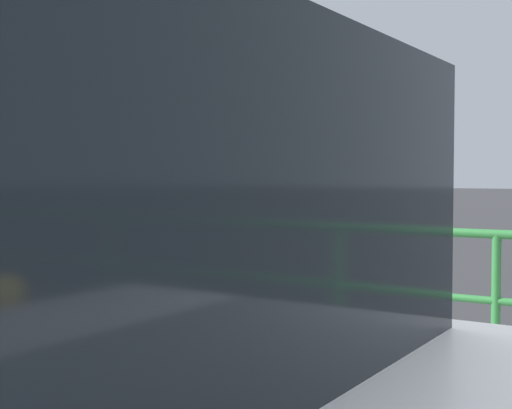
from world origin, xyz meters
TOP-DOWN VIEW (x-y plane):
  - parking_meter at (-0.12, 0.50)m, footprint 0.18×0.20m
  - pedestrian_at_meter at (-0.81, 0.58)m, footprint 0.64×0.42m
  - background_railing at (0.00, 2.62)m, footprint 24.06×0.06m

SIDE VIEW (x-z plane):
  - background_railing at x=0.00m, z-range 0.35..1.37m
  - pedestrian_at_meter at x=-0.81m, z-range 0.23..1.82m
  - parking_meter at x=-0.12m, z-range 0.48..1.94m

